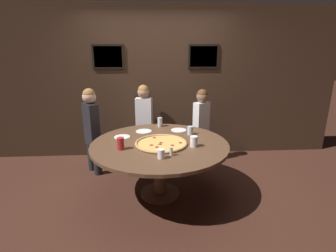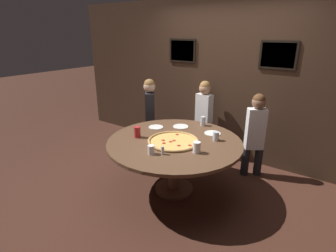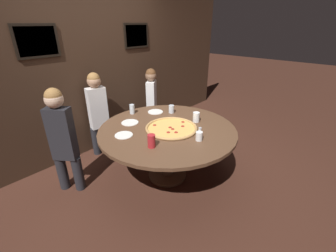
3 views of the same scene
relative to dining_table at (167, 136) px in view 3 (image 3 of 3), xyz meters
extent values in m
plane|color=#422319|center=(0.00, 0.00, -0.62)|extent=(24.00, 24.00, 0.00)
cube|color=#3D281C|center=(0.00, 1.47, 0.68)|extent=(6.40, 0.06, 2.60)
cube|color=black|center=(-0.80, 1.43, 1.13)|extent=(0.52, 0.02, 0.40)
cube|color=#B2A893|center=(-0.80, 1.42, 1.13)|extent=(0.46, 0.01, 0.34)
cube|color=black|center=(0.80, 1.43, 1.13)|extent=(0.52, 0.02, 0.40)
cube|color=#936B5B|center=(0.80, 1.42, 1.13)|extent=(0.46, 0.01, 0.34)
cylinder|color=brown|center=(0.00, 0.00, 0.10)|extent=(1.74, 1.74, 0.04)
cylinder|color=brown|center=(0.00, 0.00, -0.27)|extent=(0.16, 0.16, 0.70)
cylinder|color=brown|center=(0.00, 0.00, -0.60)|extent=(0.52, 0.52, 0.04)
cylinder|color=#EAB75B|center=(0.02, -0.05, 0.12)|extent=(0.61, 0.61, 0.01)
torus|color=tan|center=(0.02, -0.05, 0.13)|extent=(0.65, 0.65, 0.03)
cylinder|color=#A8281E|center=(-0.10, -0.11, 0.13)|extent=(0.04, 0.04, 0.00)
cylinder|color=#A8281E|center=(0.26, -0.05, 0.13)|extent=(0.04, 0.04, 0.00)
cylinder|color=#A8281E|center=(0.00, -0.09, 0.13)|extent=(0.04, 0.04, 0.00)
cylinder|color=#A8281E|center=(0.02, -0.03, 0.13)|extent=(0.04, 0.04, 0.00)
cylinder|color=#A8281E|center=(0.15, -0.13, 0.13)|extent=(0.04, 0.04, 0.00)
cylinder|color=#A8281E|center=(-0.04, -0.18, 0.13)|extent=(0.04, 0.04, 0.00)
cylinder|color=#A8281E|center=(-0.07, 0.16, 0.13)|extent=(0.04, 0.04, 0.00)
cylinder|color=white|center=(0.00, -0.48, 0.17)|extent=(0.08, 0.08, 0.11)
cylinder|color=silver|center=(0.03, 0.72, 0.18)|extent=(0.07, 0.07, 0.14)
cylinder|color=#B22328|center=(-0.47, -0.19, 0.19)|extent=(0.08, 0.08, 0.15)
cylinder|color=white|center=(0.41, -0.15, 0.18)|extent=(0.09, 0.09, 0.13)
cylinder|color=silver|center=(0.43, 0.31, 0.17)|extent=(0.08, 0.08, 0.12)
cylinder|color=white|center=(0.29, 0.50, 0.12)|extent=(0.22, 0.22, 0.01)
cylinder|color=white|center=(-0.21, 0.48, 0.12)|extent=(0.23, 0.23, 0.01)
cylinder|color=white|center=(-0.50, 0.25, 0.12)|extent=(0.21, 0.21, 0.01)
cylinder|color=silver|center=(0.11, -0.41, 0.16)|extent=(0.04, 0.04, 0.08)
cylinder|color=#B7B7BC|center=(0.11, -0.41, 0.21)|extent=(0.04, 0.04, 0.01)
cylinder|color=#232328|center=(-0.13, 1.22, -0.40)|extent=(0.14, 0.14, 0.45)
cylinder|color=#232328|center=(-0.33, 1.25, -0.40)|extent=(0.14, 0.14, 0.45)
cube|color=white|center=(-0.23, 1.23, 0.14)|extent=(0.29, 0.19, 0.63)
sphere|color=tan|center=(-0.23, 1.23, 0.56)|extent=(0.20, 0.20, 0.20)
sphere|color=#9E703D|center=(-0.23, 1.23, 0.59)|extent=(0.18, 0.18, 0.18)
cylinder|color=#232328|center=(0.80, 1.08, -0.41)|extent=(0.16, 0.16, 0.44)
cylinder|color=#232328|center=(0.64, 0.97, -0.41)|extent=(0.16, 0.16, 0.44)
cube|color=white|center=(0.72, 1.02, 0.12)|extent=(0.29, 0.26, 0.61)
sphere|color=#8C664C|center=(0.72, 1.02, 0.51)|extent=(0.19, 0.19, 0.19)
sphere|color=brown|center=(0.72, 1.02, 0.55)|extent=(0.17, 0.17, 0.17)
cylinder|color=#232328|center=(-0.94, 0.67, -0.39)|extent=(0.17, 0.17, 0.46)
cylinder|color=#232328|center=(-1.07, 0.83, -0.39)|extent=(0.17, 0.17, 0.46)
cube|color=#232328|center=(-1.01, 0.75, 0.16)|extent=(0.28, 0.31, 0.64)
sphere|color=beige|center=(-1.01, 0.75, 0.58)|extent=(0.20, 0.20, 0.20)
sphere|color=#9E703D|center=(-1.01, 0.75, 0.61)|extent=(0.18, 0.18, 0.18)
camera|label=1|loc=(-0.09, -3.11, 1.27)|focal=28.00mm
camera|label=2|loc=(1.72, -2.60, 1.44)|focal=28.00mm
camera|label=3|loc=(-1.91, -1.72, 1.34)|focal=24.00mm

